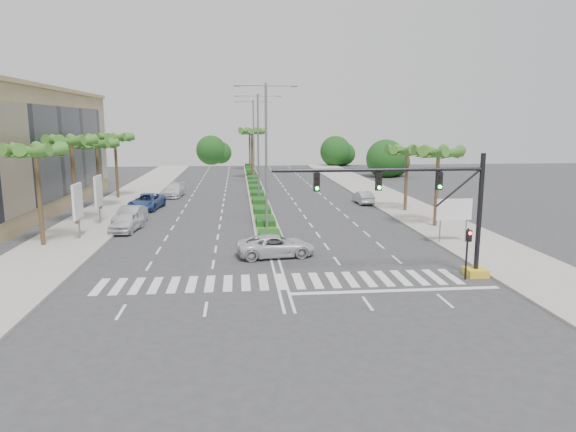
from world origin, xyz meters
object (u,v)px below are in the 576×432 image
(car_crossing, at_px, (276,246))
(car_right, at_px, (363,197))
(car_parked_d, at_px, (174,190))
(car_parked_c, at_px, (147,202))
(car_parked_b, at_px, (130,216))
(car_parked_a, at_px, (126,222))

(car_crossing, xyz_separation_m, car_right, (11.39, 21.95, -0.03))
(car_crossing, bearing_deg, car_parked_d, 11.46)
(car_parked_c, xyz_separation_m, car_crossing, (11.93, -20.30, -0.08))
(car_parked_b, relative_size, car_parked_d, 0.94)
(car_parked_c, xyz_separation_m, car_parked_d, (1.68, 9.26, -0.03))
(car_parked_c, distance_m, car_right, 23.38)
(car_parked_d, bearing_deg, car_parked_b, -90.18)
(car_parked_a, distance_m, car_right, 26.34)
(car_parked_c, distance_m, car_parked_d, 9.41)
(car_parked_c, height_order, car_crossing, car_parked_c)
(car_parked_b, distance_m, car_right, 25.40)
(car_parked_a, height_order, car_crossing, car_parked_a)
(car_parked_c, relative_size, car_crossing, 1.11)
(car_parked_a, relative_size, car_parked_c, 0.81)
(car_parked_d, bearing_deg, car_crossing, -65.63)
(car_parked_b, xyz_separation_m, car_parked_c, (0.00, 8.42, -0.02))
(car_parked_d, bearing_deg, car_right, -14.15)
(car_parked_a, relative_size, car_parked_d, 0.89)
(car_right, bearing_deg, car_parked_b, 21.25)
(car_parked_a, xyz_separation_m, car_parked_b, (-0.22, 2.59, 0.02))
(car_parked_b, distance_m, car_crossing, 16.84)
(car_right, bearing_deg, car_parked_d, -21.47)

